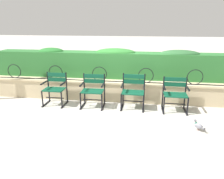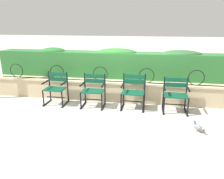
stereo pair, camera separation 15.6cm
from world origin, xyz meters
The scene contains 9 objects.
ground_plane centered at (0.00, 0.00, 0.00)m, with size 60.00×60.00×0.00m, color #BCB7AD.
stone_wall centered at (0.00, 0.80, 0.29)m, with size 7.59×0.41×0.58m.
iron_arch_fence centered at (-0.36, 0.73, 0.75)m, with size 7.04×0.02×0.42m.
hedge_row centered at (0.01, 1.28, 0.99)m, with size 7.43×0.60×0.87m.
park_chair_leftmost centered at (-1.61, 0.30, 0.46)m, with size 0.58×0.52×0.87m.
park_chair_centre_left centered at (-0.54, 0.30, 0.47)m, with size 0.61×0.53×0.87m.
park_chair_centre_right centered at (0.53, 0.34, 0.47)m, with size 0.62×0.53×0.89m.
park_chair_rightmost centered at (1.60, 0.30, 0.46)m, with size 0.61×0.52×0.85m.
pigeon_near_chairs centered at (1.96, -0.79, 0.11)m, with size 0.22×0.25×0.22m.
Camera 2 is at (0.89, -5.07, 2.20)m, focal length 34.66 mm.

